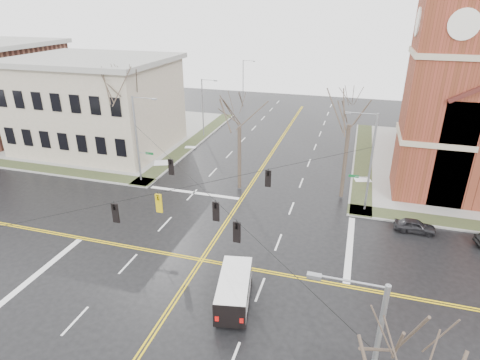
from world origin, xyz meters
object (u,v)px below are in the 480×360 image
(tree_nw_far, at_px, (124,93))
(tree_nw_near, at_px, (239,123))
(signal_pole_nw, at_px, (138,137))
(cargo_van, at_px, (235,287))
(parked_car_a, at_px, (415,226))
(streetlight_north_b, at_px, (244,81))
(signal_pole_ne, at_px, (369,160))
(tree_ne, at_px, (350,120))
(streetlight_north_a, at_px, (204,106))

(tree_nw_far, relative_size, tree_nw_near, 1.28)
(signal_pole_nw, distance_m, cargo_van, 21.60)
(signal_pole_nw, xyz_separation_m, tree_nw_near, (10.44, 1.22, 2.05))
(cargo_van, height_order, parked_car_a, cargo_van)
(streetlight_north_b, relative_size, cargo_van, 1.54)
(signal_pole_ne, relative_size, tree_nw_far, 0.73)
(signal_pole_nw, height_order, parked_car_a, signal_pole_nw)
(tree_nw_far, bearing_deg, tree_nw_near, -2.91)
(cargo_van, bearing_deg, tree_nw_far, 124.95)
(tree_nw_far, bearing_deg, signal_pole_ne, -4.28)
(streetlight_north_b, distance_m, parked_car_a, 47.27)
(cargo_van, xyz_separation_m, tree_ne, (5.57, 17.19, 6.76))
(signal_pole_ne, xyz_separation_m, tree_ne, (-2.06, 2.15, 2.92))
(streetlight_north_b, bearing_deg, cargo_van, -74.44)
(signal_pole_ne, bearing_deg, tree_ne, 133.75)
(parked_car_a, distance_m, tree_nw_far, 30.65)
(signal_pole_ne, distance_m, cargo_van, 17.29)
(tree_nw_far, distance_m, tree_nw_near, 12.88)
(signal_pole_ne, height_order, cargo_van, signal_pole_ne)
(tree_ne, bearing_deg, parked_car_a, -37.42)
(parked_car_a, bearing_deg, tree_nw_near, 76.99)
(signal_pole_nw, bearing_deg, streetlight_north_a, 87.68)
(signal_pole_ne, relative_size, tree_nw_near, 0.93)
(streetlight_north_a, distance_m, tree_nw_near, 18.31)
(cargo_van, distance_m, tree_nw_near, 17.89)
(cargo_van, xyz_separation_m, parked_car_a, (11.84, 12.39, -0.55))
(signal_pole_ne, distance_m, signal_pole_nw, 22.64)
(streetlight_north_a, relative_size, streetlight_north_b, 1.00)
(streetlight_north_a, bearing_deg, tree_ne, -35.77)
(parked_car_a, bearing_deg, streetlight_north_a, 54.08)
(streetlight_north_b, bearing_deg, streetlight_north_a, -90.00)
(tree_ne, bearing_deg, cargo_van, -107.94)
(parked_car_a, bearing_deg, signal_pole_ne, 58.10)
(cargo_van, distance_m, tree_nw_far, 25.42)
(streetlight_north_b, bearing_deg, signal_pole_nw, -91.05)
(signal_pole_nw, relative_size, cargo_van, 1.73)
(signal_pole_nw, height_order, tree_ne, tree_ne)
(cargo_van, bearing_deg, tree_nw_near, 95.02)
(streetlight_north_a, bearing_deg, signal_pole_nw, -92.32)
(cargo_van, bearing_deg, signal_pole_nw, 124.26)
(signal_pole_ne, bearing_deg, parked_car_a, -32.15)
(cargo_van, bearing_deg, tree_ne, 61.37)
(signal_pole_ne, distance_m, streetlight_north_a, 27.48)
(signal_pole_ne, distance_m, tree_ne, 4.17)
(cargo_van, xyz_separation_m, tree_nw_near, (-4.57, 16.26, 5.89))
(signal_pole_ne, relative_size, cargo_van, 1.73)
(signal_pole_ne, xyz_separation_m, signal_pole_nw, (-22.64, 0.00, 0.00))
(tree_nw_far, bearing_deg, parked_car_a, -8.81)
(signal_pole_ne, height_order, streetlight_north_b, signal_pole_ne)
(parked_car_a, bearing_deg, tree_ne, 52.83)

